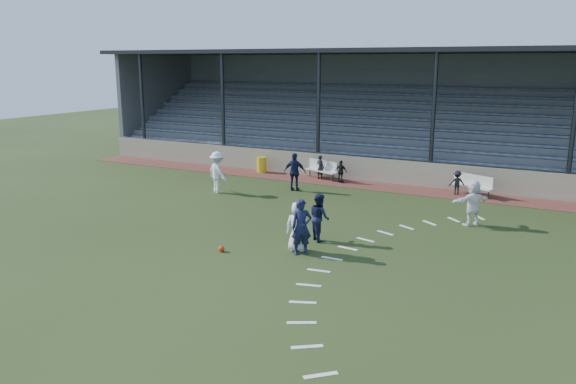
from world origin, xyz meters
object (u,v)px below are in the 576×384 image
at_px(football, 222,249).
at_px(player_white_lead, 298,227).
at_px(trash_bin, 262,165).
at_px(bench_left, 322,168).
at_px(bench_right, 473,183).
at_px(player_navy_lead, 302,227).

xyz_separation_m(football, player_white_lead, (2.13, 1.21, 0.72)).
height_order(trash_bin, player_white_lead, player_white_lead).
distance_m(bench_left, trash_bin, 3.68).
xyz_separation_m(bench_right, player_navy_lead, (-3.36, -10.74, 0.31)).
bearing_deg(trash_bin, player_navy_lead, -54.41).
bearing_deg(player_navy_lead, bench_right, 36.24).
distance_m(bench_left, bench_right, 7.56).
bearing_deg(football, trash_bin, 114.63).
relative_size(trash_bin, player_white_lead, 0.51).
relative_size(bench_left, player_white_lead, 1.23).
bearing_deg(player_white_lead, bench_left, -79.79).
xyz_separation_m(player_white_lead, player_navy_lead, (0.25, -0.23, 0.08)).
bearing_deg(bench_right, player_white_lead, -85.90).
bearing_deg(bench_left, bench_right, 19.61).
bearing_deg(bench_left, player_white_lead, -48.66).
distance_m(player_white_lead, player_navy_lead, 0.35).
relative_size(bench_left, bench_right, 1.01).
xyz_separation_m(bench_left, trash_bin, (-3.68, 0.07, -0.15)).
bearing_deg(player_white_lead, football, 19.70).
bearing_deg(trash_bin, player_white_lead, -54.73).
distance_m(bench_right, player_navy_lead, 11.26).
relative_size(bench_right, player_navy_lead, 1.12).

